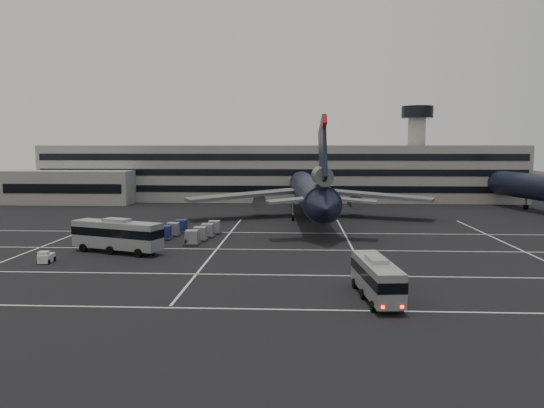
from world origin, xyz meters
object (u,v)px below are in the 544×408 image
(trijet_main, at_px, (310,192))
(uld_cluster, at_px, (186,232))
(tug_a, at_px, (46,258))
(bus_near, at_px, (376,276))
(bus_far, at_px, (117,234))

(trijet_main, bearing_deg, uld_cluster, -134.16)
(tug_a, distance_m, uld_cluster, 21.81)
(trijet_main, relative_size, tug_a, 24.71)
(tug_a, bearing_deg, bus_near, -23.15)
(bus_near, relative_size, uld_cluster, 0.81)
(bus_far, height_order, tug_a, bus_far)
(bus_near, height_order, uld_cluster, bus_near)
(tug_a, bearing_deg, uld_cluster, 50.87)
(trijet_main, height_order, bus_far, trijet_main)
(trijet_main, relative_size, uld_cluster, 4.33)
(bus_far, distance_m, uld_cluster, 13.05)
(trijet_main, distance_m, tug_a, 50.63)
(bus_near, relative_size, bus_far, 0.85)
(bus_far, bearing_deg, uld_cluster, -9.55)
(tug_a, bearing_deg, bus_far, 42.80)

